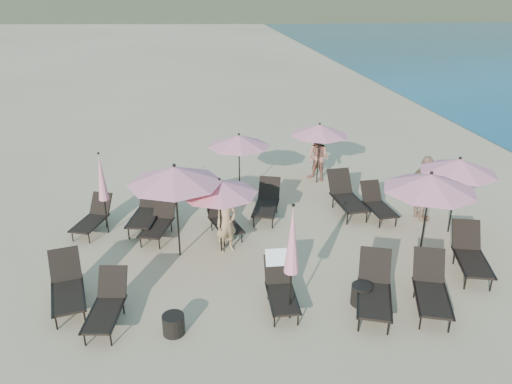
{
  "coord_description": "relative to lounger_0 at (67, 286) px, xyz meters",
  "views": [
    {
      "loc": [
        -2.63,
        -8.55,
        6.27
      ],
      "look_at": [
        -0.93,
        3.5,
        1.1
      ],
      "focal_mm": 35.0,
      "sensor_mm": 36.0,
      "label": 1
    }
  ],
  "objects": [
    {
      "name": "ground",
      "position": [
        5.28,
        -0.65,
        -0.45
      ],
      "size": [
        800.0,
        800.0,
        0.0
      ],
      "primitive_type": "plane",
      "color": "#D6BA8C",
      "rests_on": "ground"
    },
    {
      "name": "lounger_0",
      "position": [
        0.0,
        0.0,
        0.0
      ],
      "size": [
        1.0,
        1.78,
        0.97
      ],
      "rotation": [
        0.0,
        0.0,
        0.23
      ],
      "color": "black",
      "rests_on": "ground"
    },
    {
      "name": "lounger_1",
      "position": [
        0.89,
        -0.71,
        -0.04
      ],
      "size": [
        0.8,
        1.62,
        0.89
      ],
      "rotation": [
        0.0,
        0.0,
        -0.14
      ],
      "color": "black",
      "rests_on": "ground"
    },
    {
      "name": "lounger_2",
      "position": [
        4.38,
        -0.57,
        0.01
      ],
      "size": [
        0.61,
        1.56,
        0.96
      ],
      "rotation": [
        0.0,
        0.0,
        -0.03
      ],
      "color": "black",
      "rests_on": "ground"
    },
    {
      "name": "lounger_3",
      "position": [
        6.25,
        -1.02,
        0.02
      ],
      "size": [
        1.23,
        1.89,
        1.01
      ],
      "rotation": [
        0.0,
        0.0,
        -0.34
      ],
      "color": "black",
      "rests_on": "ground"
    },
    {
      "name": "lounger_4",
      "position": [
        7.43,
        -1.13,
        0.01
      ],
      "size": [
        1.17,
        1.84,
        0.99
      ],
      "rotation": [
        0.0,
        0.0,
        -0.32
      ],
      "color": "black",
      "rests_on": "ground"
    },
    {
      "name": "lounger_5",
      "position": [
        8.97,
        0.05,
        0.01
      ],
      "size": [
        1.09,
        1.83,
        0.99
      ],
      "rotation": [
        0.0,
        0.0,
        -0.27
      ],
      "color": "black",
      "rests_on": "ground"
    },
    {
      "name": "lounger_6",
      "position": [
        1.42,
        3.49,
        0.02
      ],
      "size": [
        1.04,
        1.85,
        1.0
      ],
      "rotation": [
        0.0,
        0.0,
        -0.23
      ],
      "color": "black",
      "rests_on": "ground"
    },
    {
      "name": "lounger_7",
      "position": [
        1.77,
        2.87,
        -0.03
      ],
      "size": [
        1.04,
        1.68,
        0.9
      ],
      "rotation": [
        0.0,
        0.0,
        -0.3
      ],
      "color": "black",
      "rests_on": "ground"
    },
    {
      "name": "lounger_8",
      "position": [
        3.45,
        2.78,
        -0.04
      ],
      "size": [
        0.99,
        1.64,
        0.89
      ],
      "rotation": [
        0.0,
        0.0,
        0.28
      ],
      "color": "black",
      "rests_on": "ground"
    },
    {
      "name": "lounger_9",
      "position": [
        4.78,
        3.64,
        -0.01
      ],
      "size": [
        1.08,
        1.76,
        0.95
      ],
      "rotation": [
        0.0,
        0.0,
        -0.3
      ],
      "color": "black",
      "rests_on": "ground"
    },
    {
      "name": "lounger_10",
      "position": [
        7.13,
        3.64,
        0.04
      ],
      "size": [
        0.82,
        1.88,
        1.06
      ],
      "rotation": [
        0.0,
        0.0,
        0.07
      ],
      "color": "black",
      "rests_on": "ground"
    },
    {
      "name": "lounger_11",
      "position": [
        7.9,
        3.16,
        -0.04
      ],
      "size": [
        0.69,
        1.56,
        0.88
      ],
      "rotation": [
        0.0,
        0.0,
        0.07
      ],
      "color": "black",
      "rests_on": "ground"
    },
    {
      "name": "lounger_12",
      "position": [
        -0.0,
        3.39,
        -0.05
      ],
      "size": [
        1.05,
        1.61,
        0.86
      ],
      "rotation": [
        0.0,
        0.0,
        -0.35
      ],
      "color": "black",
      "rests_on": "ground"
    },
    {
      "name": "umbrella_open_0",
      "position": [
        2.3,
        1.72,
        1.68
      ],
      "size": [
        2.24,
        2.24,
        2.41
      ],
      "color": "black",
      "rests_on": "ground"
    },
    {
      "name": "umbrella_open_1",
      "position": [
        3.32,
        1.7,
        1.32
      ],
      "size": [
        1.87,
        1.87,
        2.01
      ],
      "color": "black",
      "rests_on": "ground"
    },
    {
      "name": "umbrella_open_2",
      "position": [
        8.04,
        0.64,
        1.6
      ],
      "size": [
        2.16,
        2.16,
        2.32
      ],
      "color": "black",
      "rests_on": "ground"
    },
    {
      "name": "umbrella_open_3",
      "position": [
        4.16,
        5.15,
        1.37
      ],
      "size": [
        1.92,
        1.92,
        2.06
      ],
      "color": "black",
      "rests_on": "ground"
    },
    {
      "name": "umbrella_open_4",
      "position": [
        6.86,
        5.96,
        1.38
      ],
      "size": [
        1.92,
        1.92,
        2.07
      ],
      "color": "black",
      "rests_on": "ground"
    },
    {
      "name": "umbrella_open_5",
      "position": [
        9.49,
        1.97,
        1.45
      ],
      "size": [
        2.0,
        2.0,
        2.15
      ],
      "color": "black",
      "rests_on": "ground"
    },
    {
      "name": "umbrella_closed_0",
      "position": [
        4.48,
        -1.11,
        1.31
      ],
      "size": [
        0.3,
        0.3,
        2.53
      ],
      "color": "black",
      "rests_on": "ground"
    },
    {
      "name": "umbrella_closed_1",
      "position": [
        0.38,
        3.19,
        1.14
      ],
      "size": [
        0.27,
        0.27,
        2.29
      ],
      "color": "black",
      "rests_on": "ground"
    },
    {
      "name": "side_table_0",
      "position": [
        2.18,
        -1.26,
        -0.25
      ],
      "size": [
        0.43,
        0.43,
        0.41
      ],
      "primitive_type": "cylinder",
      "color": "black",
      "rests_on": "ground"
    },
    {
      "name": "side_table_1",
      "position": [
        6.06,
        -0.85,
        -0.23
      ],
      "size": [
        0.44,
        0.44,
        0.45
      ],
      "primitive_type": "cylinder",
      "color": "black",
      "rests_on": "ground"
    },
    {
      "name": "beachgoer_a",
      "position": [
        3.47,
        1.79,
        0.31
      ],
      "size": [
        0.65,
        0.54,
        1.52
      ],
      "primitive_type": "imported",
      "rotation": [
        0.0,
        0.0,
        0.38
      ],
      "color": "tan",
      "rests_on": "ground"
    },
    {
      "name": "beachgoer_b",
      "position": [
        6.93,
        6.16,
        0.36
      ],
      "size": [
        0.99,
        0.99,
        1.62
      ],
      "primitive_type": "imported",
      "rotation": [
        0.0,
        0.0,
        -0.81
      ],
      "color": "#B0715B",
      "rests_on": "ground"
    },
    {
      "name": "beachgoer_c",
      "position": [
        9.07,
        2.83,
        0.49
      ],
      "size": [
        0.62,
        1.16,
        1.88
      ],
      "primitive_type": "imported",
      "rotation": [
        0.0,
        0.0,
        1.72
      ],
      "color": "tan",
      "rests_on": "ground"
    }
  ]
}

